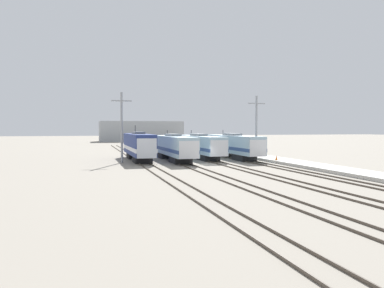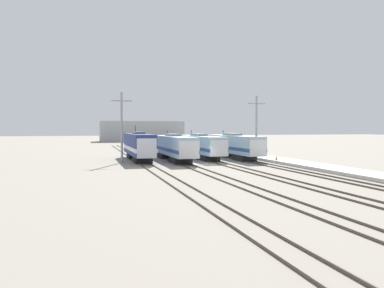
{
  "view_description": "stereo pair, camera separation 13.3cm",
  "coord_description": "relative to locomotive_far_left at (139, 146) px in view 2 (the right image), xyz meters",
  "views": [
    {
      "loc": [
        -15.36,
        -47.43,
        4.9
      ],
      "look_at": [
        -0.74,
        3.7,
        2.64
      ],
      "focal_mm": 35.0,
      "sensor_mm": 36.0,
      "label": 1
    },
    {
      "loc": [
        -15.23,
        -47.47,
        4.9
      ],
      "look_at": [
        -0.74,
        3.7,
        2.64
      ],
      "focal_mm": 35.0,
      "sensor_mm": 36.0,
      "label": 2
    }
  ],
  "objects": [
    {
      "name": "ground_plane",
      "position": [
        7.65,
        -8.47,
        -2.25
      ],
      "size": [
        400.0,
        400.0,
        0.0
      ],
      "primitive_type": "plane",
      "color": "gray"
    },
    {
      "name": "rail_pair_far_left",
      "position": [
        0.0,
        -8.47,
        -2.17
      ],
      "size": [
        1.5,
        120.0,
        0.15
      ],
      "color": "#4C4238",
      "rests_on": "ground_plane"
    },
    {
      "name": "rail_pair_center_left",
      "position": [
        5.1,
        -8.47,
        -2.17
      ],
      "size": [
        1.51,
        120.0,
        0.15
      ],
      "color": "#4C4238",
      "rests_on": "ground_plane"
    },
    {
      "name": "rail_pair_center_right",
      "position": [
        10.2,
        -8.47,
        -2.17
      ],
      "size": [
        1.51,
        120.0,
        0.15
      ],
      "color": "#4C4238",
      "rests_on": "ground_plane"
    },
    {
      "name": "rail_pair_far_right",
      "position": [
        15.3,
        -8.47,
        -2.17
      ],
      "size": [
        1.5,
        120.0,
        0.15
      ],
      "color": "#4C4238",
      "rests_on": "ground_plane"
    },
    {
      "name": "locomotive_far_left",
      "position": [
        0.0,
        0.0,
        0.0
      ],
      "size": [
        2.87,
        16.2,
        5.38
      ],
      "color": "black",
      "rests_on": "ground_plane"
    },
    {
      "name": "locomotive_center_left",
      "position": [
        5.1,
        -1.18,
        -0.16
      ],
      "size": [
        2.96,
        18.48,
        4.57
      ],
      "color": "#232326",
      "rests_on": "ground_plane"
    },
    {
      "name": "locomotive_center_right",
      "position": [
        10.2,
        2.27,
        -0.18
      ],
      "size": [
        2.86,
        19.9,
        4.57
      ],
      "color": "#232326",
      "rests_on": "ground_plane"
    },
    {
      "name": "locomotive_far_right",
      "position": [
        15.3,
        0.21,
        -0.15
      ],
      "size": [
        2.8,
        19.2,
        4.58
      ],
      "color": "#232326",
      "rests_on": "ground_plane"
    },
    {
      "name": "catenary_tower_left",
      "position": [
        -2.75,
        -2.47,
        2.98
      ],
      "size": [
        2.87,
        0.32,
        9.93
      ],
      "color": "gray",
      "rests_on": "ground_plane"
    },
    {
      "name": "catenary_tower_right",
      "position": [
        18.03,
        -2.47,
        2.98
      ],
      "size": [
        2.87,
        0.32,
        9.93
      ],
      "color": "gray",
      "rests_on": "ground_plane"
    },
    {
      "name": "platform",
      "position": [
        19.66,
        -8.47,
        -2.05
      ],
      "size": [
        4.0,
        120.0,
        0.39
      ],
      "color": "#B7B5AD",
      "rests_on": "ground_plane"
    },
    {
      "name": "traffic_cone",
      "position": [
        18.25,
        -8.53,
        -1.54
      ],
      "size": [
        0.37,
        0.37,
        0.64
      ],
      "color": "orange",
      "rests_on": "platform"
    },
    {
      "name": "depot_building",
      "position": [
        12.23,
        83.35,
        1.46
      ],
      "size": [
        30.01,
        12.73,
        7.41
      ],
      "color": "#9EA3A8",
      "rests_on": "ground_plane"
    }
  ]
}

